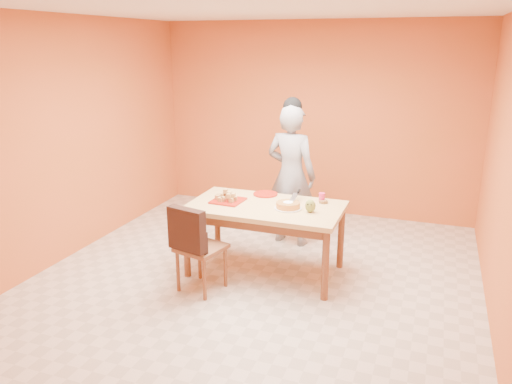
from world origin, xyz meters
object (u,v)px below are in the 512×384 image
(dining_chair, at_px, (200,246))
(checker_tin, at_px, (323,202))
(dining_table, at_px, (265,214))
(sponge_cake, at_px, (288,205))
(person, at_px, (291,176))
(magenta_glass, at_px, (322,197))
(red_dinner_plate, at_px, (265,194))
(egg_ornament, at_px, (310,206))
(pastry_platter, at_px, (228,201))

(dining_chair, distance_m, checker_tin, 1.39)
(dining_table, bearing_deg, sponge_cake, -7.86)
(dining_chair, relative_size, person, 0.53)
(dining_table, relative_size, magenta_glass, 16.94)
(dining_chair, distance_m, person, 1.64)
(sponge_cake, bearing_deg, red_dinner_plate, 134.49)
(dining_table, bearing_deg, magenta_glass, 31.49)
(magenta_glass, bearing_deg, egg_ornament, -94.48)
(dining_table, distance_m, magenta_glass, 0.63)
(pastry_platter, bearing_deg, dining_table, 2.89)
(dining_chair, xyz_separation_m, checker_tin, (1.02, 0.89, 0.30))
(dining_chair, xyz_separation_m, person, (0.48, 1.52, 0.38))
(pastry_platter, distance_m, red_dinner_plate, 0.47)
(sponge_cake, bearing_deg, egg_ornament, -6.38)
(pastry_platter, distance_m, magenta_glass, 1.01)
(person, xyz_separation_m, red_dinner_plate, (-0.13, -0.56, -0.09))
(pastry_platter, bearing_deg, dining_chair, -94.60)
(person, xyz_separation_m, checker_tin, (0.54, -0.63, -0.08))
(pastry_platter, bearing_deg, red_dinner_plate, 51.40)
(dining_chair, xyz_separation_m, pastry_platter, (0.05, 0.59, 0.30))
(pastry_platter, relative_size, egg_ornament, 2.37)
(dining_chair, xyz_separation_m, sponge_cake, (0.72, 0.58, 0.33))
(sponge_cake, bearing_deg, pastry_platter, 178.79)
(sponge_cake, distance_m, magenta_glass, 0.45)
(dining_table, xyz_separation_m, person, (0.01, 0.91, 0.19))
(dining_chair, height_order, magenta_glass, dining_chair)
(magenta_glass, relative_size, checker_tin, 1.02)
(sponge_cake, bearing_deg, dining_chair, -141.26)
(red_dinner_plate, relative_size, egg_ornament, 2.04)
(person, relative_size, red_dinner_plate, 6.28)
(dining_table, distance_m, pastry_platter, 0.43)
(dining_chair, xyz_separation_m, red_dinner_plate, (0.34, 0.97, 0.30))
(red_dinner_plate, relative_size, sponge_cake, 1.11)
(dining_table, height_order, pastry_platter, pastry_platter)
(dining_table, height_order, magenta_glass, magenta_glass)
(egg_ornament, bearing_deg, dining_chair, -166.09)
(magenta_glass, bearing_deg, red_dinner_plate, 177.55)
(dining_chair, relative_size, egg_ornament, 6.81)
(person, bearing_deg, egg_ornament, 125.67)
(sponge_cake, xyz_separation_m, egg_ornament, (0.24, -0.03, 0.03))
(magenta_glass, height_order, checker_tin, magenta_glass)
(pastry_platter, height_order, sponge_cake, sponge_cake)
(sponge_cake, bearing_deg, person, 104.50)
(egg_ornament, bearing_deg, sponge_cake, 157.66)
(sponge_cake, xyz_separation_m, magenta_glass, (0.27, 0.36, 0.01))
(pastry_platter, xyz_separation_m, egg_ornament, (0.91, -0.04, 0.06))
(person, relative_size, checker_tin, 18.44)
(dining_chair, relative_size, pastry_platter, 2.88)
(egg_ornament, height_order, magenta_glass, egg_ornament)
(checker_tin, bearing_deg, red_dinner_plate, 174.06)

